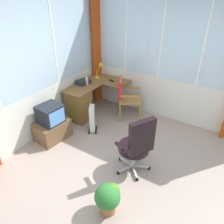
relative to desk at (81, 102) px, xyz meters
The scene contains 14 objects.
ground 2.04m from the desk, 118.62° to the right, with size 5.03×5.11×0.06m, color gray.
north_window_panel 1.40m from the desk, 160.44° to the left, with size 4.03×0.07×2.75m.
east_window_panel 2.28m from the desk, 57.99° to the right, with size 0.07×4.11×2.75m.
curtain_corner 1.35m from the desk, 12.23° to the left, with size 0.25×0.07×2.65m, color #B44114.
desk is the anchor object (origin of this frame).
desk_lamp 0.99m from the desk, ahead, with size 0.24×0.21×0.36m.
tv_remote 0.89m from the desk, 24.15° to the right, with size 0.04×0.15×0.02m, color black.
spray_bottle 0.50m from the desk, ahead, with size 0.06×0.06×0.22m.
paper_tray 0.47m from the desk, 23.43° to the left, with size 0.30×0.23×0.09m, color #202A2B.
wooden_armchair 1.00m from the desk, 55.61° to the right, with size 0.65×0.65×0.96m.
office_chair 2.01m from the desk, 115.03° to the right, with size 0.62×0.60×1.06m.
tv_on_stand 0.91m from the desk, behind, with size 0.68×0.51×0.74m.
space_heater 0.58m from the desk, 117.50° to the right, with size 0.33×0.29×0.58m.
potted_plant 2.51m from the desk, 132.96° to the right, with size 0.35×0.35×0.47m.
Camera 1 is at (-2.35, -1.15, 2.74)m, focal length 35.15 mm.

